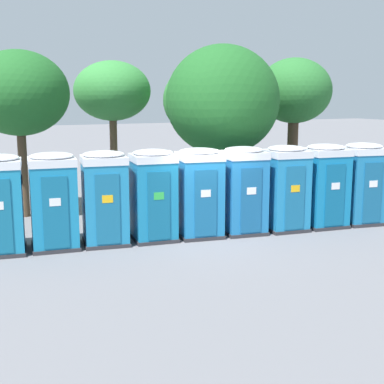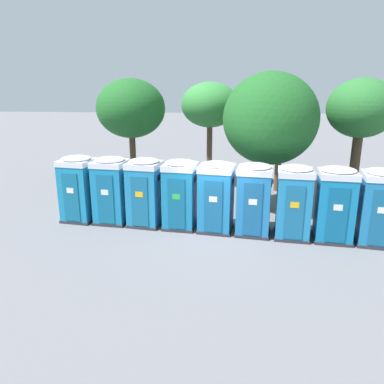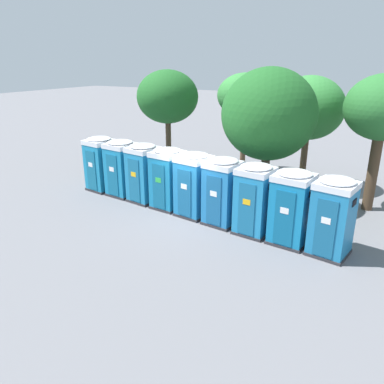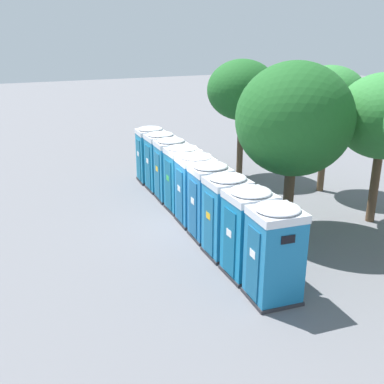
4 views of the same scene
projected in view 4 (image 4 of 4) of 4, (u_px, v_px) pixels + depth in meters
ground_plane at (192, 223)px, 16.13m from camera, size 120.00×120.00×0.00m
portapotty_0 at (151, 154)px, 20.46m from camera, size 1.36×1.36×2.54m
portapotty_1 at (161, 161)px, 19.29m from camera, size 1.35×1.33×2.54m
portapotty_2 at (171, 169)px, 18.12m from camera, size 1.36×1.37×2.54m
portapotty_3 at (183, 178)px, 16.94m from camera, size 1.29×1.32×2.54m
portapotty_4 at (195, 188)px, 15.75m from camera, size 1.37×1.37×2.54m
portapotty_5 at (210, 201)px, 14.56m from camera, size 1.34×1.35×2.54m
portapotty_6 at (226, 215)px, 13.37m from camera, size 1.30×1.33×2.54m
portapotty_7 at (248, 232)px, 12.20m from camera, size 1.36×1.33×2.54m
portapotty_8 at (274, 253)px, 11.02m from camera, size 1.36×1.38×2.54m
street_tree_0 at (384, 117)px, 15.08m from camera, size 3.22×3.22×5.24m
street_tree_1 at (242, 90)px, 20.47m from camera, size 3.21×3.21×5.43m
street_tree_3 at (329, 95)px, 18.23m from camera, size 2.91×2.91×5.28m
street_tree_4 at (294, 120)px, 14.36m from camera, size 3.78×3.78×5.65m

